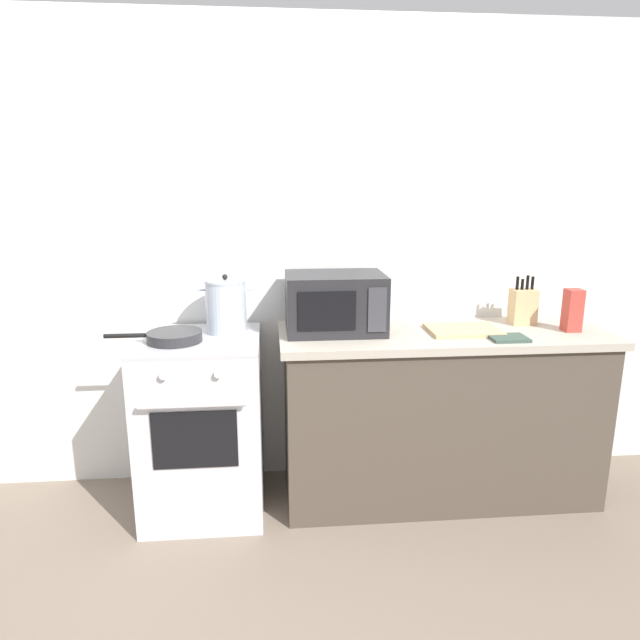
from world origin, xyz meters
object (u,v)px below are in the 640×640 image
(knife_block, at_px, (523,306))
(pasta_box, at_px, (573,310))
(oven_mitt, at_px, (508,338))
(frying_pan, at_px, (173,337))
(cutting_board, at_px, (463,330))
(microwave, at_px, (335,303))
(stove, at_px, (203,424))
(stock_pot, at_px, (226,306))

(knife_block, xyz_separation_m, pasta_box, (0.19, -0.17, 0.01))
(pasta_box, relative_size, oven_mitt, 1.22)
(frying_pan, height_order, knife_block, knife_block)
(cutting_board, distance_m, knife_block, 0.41)
(microwave, bearing_deg, stove, -173.45)
(stock_pot, xyz_separation_m, pasta_box, (1.78, -0.14, -0.03))
(frying_pan, distance_m, knife_block, 1.85)
(stove, xyz_separation_m, stock_pot, (0.13, 0.11, 0.60))
(microwave, relative_size, pasta_box, 2.27)
(frying_pan, relative_size, cutting_board, 1.29)
(microwave, distance_m, oven_mitt, 0.87)
(stock_pot, relative_size, microwave, 0.60)
(stove, bearing_deg, frying_pan, -157.59)
(pasta_box, bearing_deg, knife_block, 137.66)
(frying_pan, bearing_deg, stove, 22.41)
(knife_block, bearing_deg, stock_pot, -178.88)
(cutting_board, relative_size, oven_mitt, 2.00)
(stock_pot, bearing_deg, oven_mitt, -10.99)
(stock_pot, bearing_deg, frying_pan, -147.58)
(microwave, relative_size, knife_block, 1.88)
(stove, height_order, frying_pan, frying_pan)
(stock_pot, bearing_deg, cutting_board, -5.13)
(cutting_board, bearing_deg, pasta_box, -3.05)
(microwave, distance_m, pasta_box, 1.22)
(microwave, height_order, pasta_box, microwave)
(stove, bearing_deg, microwave, 6.55)
(stock_pot, height_order, frying_pan, stock_pot)
(frying_pan, bearing_deg, stock_pot, 32.42)
(knife_block, relative_size, pasta_box, 1.21)
(stove, distance_m, microwave, 0.92)
(frying_pan, bearing_deg, pasta_box, 0.50)
(stock_pot, bearing_deg, knife_block, 1.12)
(stock_pot, distance_m, cutting_board, 1.22)
(stove, bearing_deg, cutting_board, 0.05)
(stove, bearing_deg, pasta_box, -0.87)
(stock_pot, relative_size, cutting_board, 0.84)
(frying_pan, relative_size, oven_mitt, 2.58)
(pasta_box, distance_m, oven_mitt, 0.42)
(oven_mitt, bearing_deg, frying_pan, 176.06)
(knife_block, bearing_deg, oven_mitt, -124.13)
(frying_pan, bearing_deg, oven_mitt, -3.94)
(cutting_board, bearing_deg, oven_mitt, -42.90)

